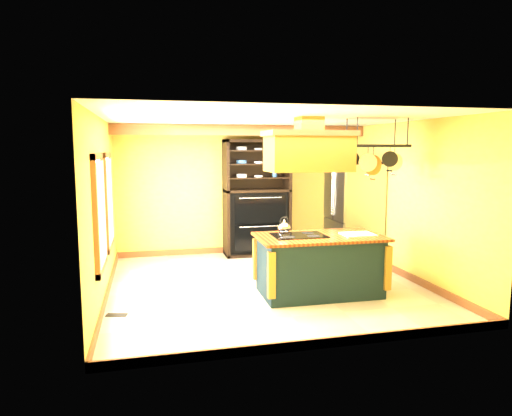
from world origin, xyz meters
name	(u,v)px	position (x,y,z in m)	size (l,w,h in m)	color
floor	(265,285)	(0.00, 0.00, 0.00)	(5.00, 5.00, 0.00)	beige
ceiling	(265,119)	(0.00, 0.00, 2.70)	(5.00, 5.00, 0.00)	white
wall_back	(236,190)	(0.00, 2.50, 1.35)	(5.00, 0.02, 2.70)	#E8BD54
wall_front	(323,231)	(0.00, -2.50, 1.35)	(5.00, 0.02, 2.70)	#E8BD54
wall_left	(103,209)	(-2.50, 0.00, 1.35)	(0.02, 5.00, 2.70)	#E8BD54
wall_right	(404,200)	(2.50, 0.00, 1.35)	(0.02, 5.00, 2.70)	#E8BD54
ceiling_beam	(243,130)	(0.00, 1.70, 2.59)	(5.00, 0.15, 0.20)	brown
window_near	(100,213)	(-2.47, -0.80, 1.40)	(0.06, 1.06, 1.56)	brown
window_far	(108,201)	(-2.47, 0.60, 1.40)	(0.06, 1.06, 1.56)	brown
kitchen_island	(319,264)	(0.70, -0.64, 0.47)	(1.94, 1.09, 1.11)	#12282B
range_hood	(309,149)	(0.50, -0.64, 2.23)	(1.30, 0.74, 0.80)	#AD702B
pot_rack	(376,153)	(1.60, -0.63, 2.18)	(0.99, 0.46, 0.88)	black
refrigerator	(353,215)	(2.06, 1.07, 0.95)	(0.84, 1.00, 1.95)	#9B9EA4
hutch	(256,211)	(0.39, 2.24, 0.93)	(1.37, 0.62, 2.43)	black
floor_register	(117,315)	(-2.30, -0.88, 0.01)	(0.28, 0.12, 0.01)	black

